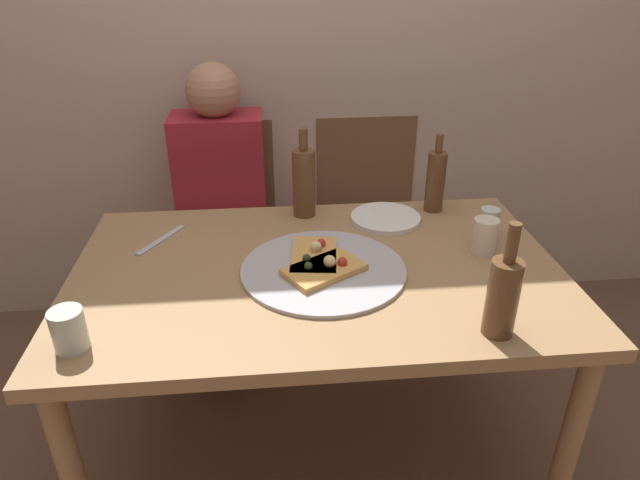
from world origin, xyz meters
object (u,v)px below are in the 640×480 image
object	(u,v)px
pizza_tray	(323,270)
wine_bottle	(503,295)
beer_bottle	(304,181)
plate_stack	(386,218)
wine_glass	(69,330)
dining_table	(318,291)
tumbler_far	(489,224)
table_knife	(161,240)
chair_left	(225,215)
guest_in_sweater	(221,202)
pizza_slice_last	(314,255)
water_bottle	(436,180)
chair_right	(368,209)
pizza_slice_extra	(325,269)
tumbler_near	(485,236)

from	to	relation	value
pizza_tray	wine_bottle	size ratio (longest dim) A/B	1.62
beer_bottle	plate_stack	world-z (taller)	beer_bottle
wine_glass	plate_stack	xyz separation A→B (m)	(0.86, 0.60, -0.04)
dining_table	tumbler_far	world-z (taller)	tumbler_far
table_knife	chair_left	size ratio (longest dim) A/B	0.24
beer_bottle	guest_in_sweater	xyz separation A→B (m)	(-0.31, 0.32, -0.20)
pizza_slice_last	table_knife	xyz separation A→B (m)	(-0.47, 0.18, -0.02)
plate_stack	water_bottle	bearing A→B (deg)	21.71
chair_left	chair_right	xyz separation A→B (m)	(0.63, 0.00, 0.00)
pizza_slice_last	pizza_slice_extra	xyz separation A→B (m)	(0.02, -0.08, 0.00)
water_bottle	tumbler_far	world-z (taller)	water_bottle
dining_table	wine_glass	size ratio (longest dim) A/B	13.67
pizza_tray	tumbler_near	world-z (taller)	tumbler_near
chair_left	beer_bottle	bearing A→B (deg)	123.54
chair_left	pizza_tray	bearing A→B (deg)	111.50
tumbler_far	wine_glass	size ratio (longest dim) A/B	0.97
water_bottle	dining_table	bearing A→B (deg)	-140.57
plate_stack	chair_left	xyz separation A→B (m)	(-0.59, 0.55, -0.22)
table_knife	chair_right	bearing A→B (deg)	-20.12
guest_in_sweater	chair_right	bearing A→B (deg)	-166.50
beer_bottle	chair_right	distance (m)	0.66
wine_glass	plate_stack	world-z (taller)	wine_glass
wine_glass	plate_stack	bearing A→B (deg)	35.08
wine_bottle	plate_stack	world-z (taller)	wine_bottle
dining_table	pizza_tray	size ratio (longest dim) A/B	2.98
guest_in_sweater	plate_stack	bearing A→B (deg)	145.59
wine_bottle	wine_glass	xyz separation A→B (m)	(-1.00, 0.04, -0.06)
pizza_slice_last	tumbler_far	size ratio (longest dim) A/B	2.33
wine_bottle	chair_left	xyz separation A→B (m)	(-0.73, 1.19, -0.32)
wine_bottle	dining_table	bearing A→B (deg)	139.26
pizza_slice_last	plate_stack	xyz separation A→B (m)	(0.27, 0.26, -0.01)
table_knife	guest_in_sweater	size ratio (longest dim) A/B	0.19
chair_right	water_bottle	bearing A→B (deg)	106.28
table_knife	guest_in_sweater	distance (m)	0.51
plate_stack	chair_right	size ratio (longest dim) A/B	0.26
dining_table	pizza_slice_last	distance (m)	0.11
wine_bottle	plate_stack	xyz separation A→B (m)	(-0.14, 0.64, -0.10)
beer_bottle	wine_glass	xyz separation A→B (m)	(-0.59, -0.68, -0.07)
wine_glass	chair_right	world-z (taller)	chair_right
tumbler_near	water_bottle	bearing A→B (deg)	102.19
guest_in_sweater	dining_table	bearing A→B (deg)	115.24
plate_stack	table_knife	bearing A→B (deg)	-174.21
pizza_slice_last	table_knife	bearing A→B (deg)	158.78
pizza_tray	beer_bottle	size ratio (longest dim) A/B	1.55
dining_table	pizza_slice_last	size ratio (longest dim) A/B	6.05
tumbler_far	guest_in_sweater	bearing A→B (deg)	147.82
wine_glass	plate_stack	distance (m)	1.05
pizza_slice_extra	chair_right	xyz separation A→B (m)	(0.29, 0.89, -0.23)
pizza_slice_last	water_bottle	distance (m)	0.57
wine_glass	guest_in_sweater	size ratio (longest dim) A/B	0.09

